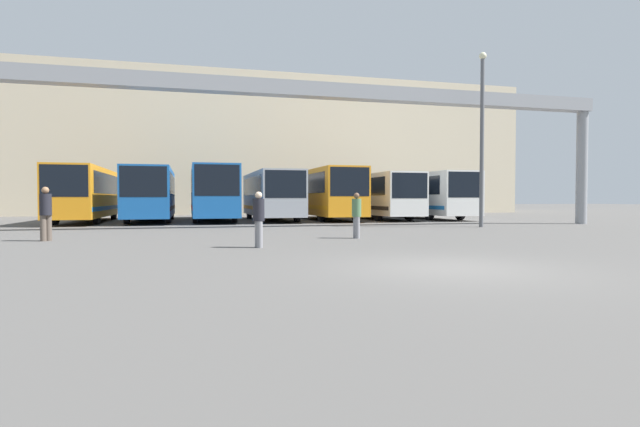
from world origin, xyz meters
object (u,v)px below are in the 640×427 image
(bus_slot_0, at_px, (87,192))
(pedestrian_near_right, at_px, (46,212))
(pedestrian_far_center, at_px, (357,214))
(bus_slot_6, at_px, (422,193))
(pedestrian_near_center, at_px, (259,218))
(bus_slot_1, at_px, (151,192))
(bus_slot_3, at_px, (271,193))
(bus_slot_5, at_px, (376,194))
(bus_slot_2, at_px, (212,191))
(lamp_post, at_px, (482,133))
(bus_slot_4, at_px, (326,191))

(bus_slot_0, distance_m, pedestrian_near_right, 14.53)
(bus_slot_0, bearing_deg, pedestrian_far_center, -53.61)
(bus_slot_6, bearing_deg, pedestrian_near_right, -145.55)
(pedestrian_near_center, bearing_deg, bus_slot_1, -179.00)
(bus_slot_0, xyz_separation_m, bus_slot_3, (11.19, -0.80, -0.06))
(bus_slot_5, height_order, pedestrian_far_center, bus_slot_5)
(bus_slot_2, bearing_deg, pedestrian_near_right, -112.99)
(bus_slot_5, height_order, pedestrian_near_center, bus_slot_5)
(bus_slot_0, height_order, bus_slot_2, bus_slot_2)
(bus_slot_1, bearing_deg, lamp_post, -33.09)
(pedestrian_far_center, height_order, lamp_post, lamp_post)
(bus_slot_5, xyz_separation_m, lamp_post, (1.48, -10.63, 2.94))
(bus_slot_5, bearing_deg, bus_slot_1, 179.78)
(bus_slot_2, xyz_separation_m, bus_slot_6, (14.92, -0.06, -0.10))
(bus_slot_1, height_order, bus_slot_5, bus_slot_1)
(bus_slot_0, height_order, bus_slot_4, bus_slot_4)
(pedestrian_near_right, distance_m, pedestrian_far_center, 10.62)
(bus_slot_0, bearing_deg, pedestrian_near_center, -66.82)
(bus_slot_1, height_order, bus_slot_2, bus_slot_2)
(bus_slot_0, relative_size, pedestrian_near_center, 7.16)
(bus_slot_6, xyz_separation_m, lamp_post, (-2.24, -10.99, 2.88))
(bus_slot_1, bearing_deg, bus_slot_3, -3.85)
(bus_slot_1, xyz_separation_m, bus_slot_6, (18.64, 0.31, -0.02))
(bus_slot_4, distance_m, bus_slot_5, 3.75)
(bus_slot_1, xyz_separation_m, bus_slot_2, (3.73, 0.36, 0.08))
(bus_slot_3, bearing_deg, bus_slot_2, 166.95)
(bus_slot_2, xyz_separation_m, pedestrian_near_right, (-6.15, -14.51, -0.96))
(bus_slot_0, relative_size, bus_slot_2, 0.99)
(bus_slot_2, relative_size, lamp_post, 1.36)
(pedestrian_near_center, distance_m, lamp_post, 14.85)
(bus_slot_1, relative_size, lamp_post, 1.28)
(bus_slot_3, xyz_separation_m, pedestrian_near_center, (-3.26, -17.73, -0.92))
(bus_slot_4, relative_size, pedestrian_far_center, 6.25)
(bus_slot_2, xyz_separation_m, lamp_post, (12.67, -11.05, 2.78))
(bus_slot_1, relative_size, pedestrian_near_center, 6.80)
(pedestrian_far_center, bearing_deg, bus_slot_3, -2.84)
(bus_slot_2, xyz_separation_m, pedestrian_near_center, (0.47, -18.59, -1.06))
(bus_slot_2, bearing_deg, pedestrian_far_center, -74.88)
(bus_slot_2, height_order, bus_slot_6, bus_slot_2)
(bus_slot_3, bearing_deg, bus_slot_6, 4.13)
(bus_slot_5, xyz_separation_m, pedestrian_near_right, (-17.34, -14.09, -0.79))
(bus_slot_6, relative_size, pedestrian_far_center, 7.16)
(bus_slot_5, relative_size, pedestrian_near_center, 6.73)
(bus_slot_1, relative_size, bus_slot_5, 1.01)
(bus_slot_5, relative_size, bus_slot_6, 0.94)
(bus_slot_0, xyz_separation_m, pedestrian_far_center, (11.80, -16.02, -0.98))
(bus_slot_2, xyz_separation_m, bus_slot_5, (11.19, -0.42, -0.17))
(bus_slot_2, distance_m, bus_slot_3, 3.83)
(bus_slot_3, relative_size, pedestrian_near_center, 6.19)
(bus_slot_3, height_order, pedestrian_far_center, bus_slot_3)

